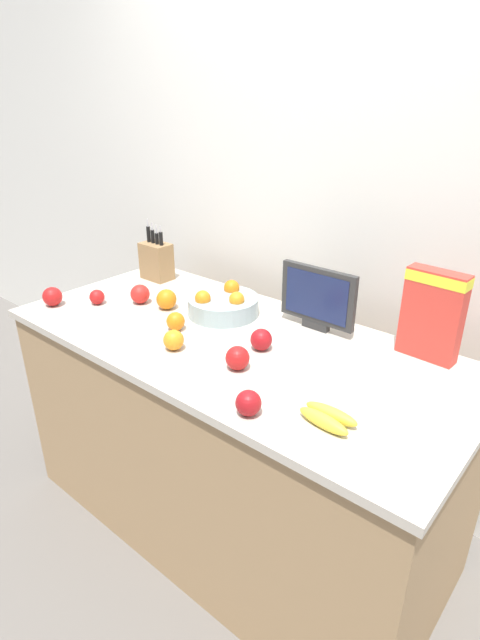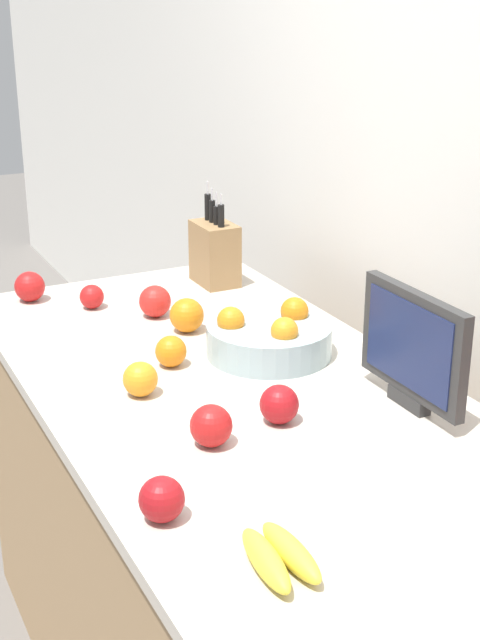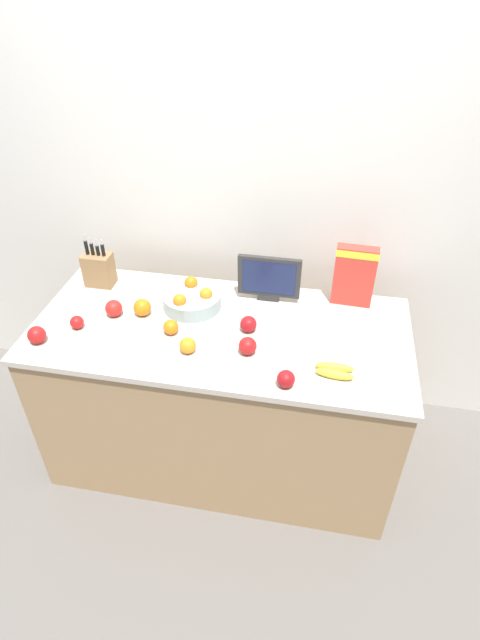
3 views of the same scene
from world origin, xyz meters
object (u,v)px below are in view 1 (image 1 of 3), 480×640
object	(u,v)px
apple_rightmost	(139,294)
orange_front_left	(166,299)
knife_block	(156,260)
cereal_box	(433,311)
orange_mid_right	(176,321)
apple_rear	(237,358)
apple_leftmost	(97,297)
orange_front_center	(174,340)
apple_middle	(248,403)
fruit_bowl	(223,304)
apple_near_bananas	(261,340)
banana_bunch	(327,417)
small_monitor	(318,297)
apple_front	(52,297)

from	to	relation	value
apple_rightmost	orange_front_left	size ratio (longest dim) A/B	0.97
apple_rightmost	orange_front_left	distance (m)	0.14
knife_block	cereal_box	bearing A→B (deg)	3.13
orange_mid_right	apple_rear	bearing A→B (deg)	-11.04
knife_block	orange_front_left	bearing A→B (deg)	-35.43
knife_block	apple_rear	xyz separation A→B (m)	(0.86, -0.41, -0.05)
apple_rear	orange_front_left	world-z (taller)	orange_front_left
cereal_box	apple_leftmost	bearing A→B (deg)	-157.18
knife_block	orange_front_center	distance (m)	0.76
apple_middle	apple_rightmost	size ratio (longest dim) A/B	0.91
fruit_bowl	orange_mid_right	size ratio (longest dim) A/B	4.09
fruit_bowl	apple_rear	world-z (taller)	fruit_bowl
apple_middle	apple_leftmost	world-z (taller)	apple_middle
apple_middle	orange_mid_right	distance (m)	0.61
cereal_box	apple_middle	size ratio (longest dim) A/B	4.15
apple_rear	apple_leftmost	size ratio (longest dim) A/B	1.25
knife_block	apple_near_bananas	bearing A→B (deg)	-16.97
cereal_box	orange_front_center	xyz separation A→B (m)	(-0.70, -0.52, -0.13)
orange_mid_right	orange_front_center	bearing A→B (deg)	-45.61
apple_rightmost	orange_mid_right	distance (m)	0.32
orange_front_left	apple_rear	bearing A→B (deg)	-18.88
banana_bunch	apple_near_bananas	size ratio (longest dim) A/B	2.12
orange_mid_right	fruit_bowl	bearing A→B (deg)	80.19
knife_block	apple_rear	distance (m)	0.96
knife_block	small_monitor	bearing A→B (deg)	1.06
apple_near_bananas	orange_mid_right	xyz separation A→B (m)	(-0.35, -0.08, -0.00)
cereal_box	orange_front_center	size ratio (longest dim) A/B	4.23
small_monitor	fruit_bowl	bearing A→B (deg)	-161.00
apple_near_bananas	cereal_box	bearing A→B (deg)	35.11
banana_bunch	apple_rear	xyz separation A→B (m)	(-0.38, 0.07, 0.02)
small_monitor	apple_leftmost	xyz separation A→B (m)	(-0.85, -0.40, -0.10)
apple_rear	apple_rightmost	bearing A→B (deg)	167.40
small_monitor	orange_front_left	world-z (taller)	small_monitor
apple_leftmost	apple_rightmost	bearing A→B (deg)	42.69
banana_bunch	orange_mid_right	world-z (taller)	orange_mid_right
apple_front	apple_middle	bearing A→B (deg)	-3.66
apple_middle	orange_mid_right	bearing A→B (deg)	156.28
fruit_bowl	orange_front_center	world-z (taller)	fruit_bowl
apple_rear	cereal_box	bearing A→B (deg)	47.49
apple_front	orange_front_center	bearing A→B (deg)	4.92
orange_mid_right	knife_block	bearing A→B (deg)	145.45
knife_block	orange_front_left	size ratio (longest dim) A/B	3.38
banana_bunch	apple_leftmost	world-z (taller)	apple_leftmost
small_monitor	apple_rear	size ratio (longest dim) A/B	3.88
apple_front	orange_front_left	size ratio (longest dim) A/B	0.96
apple_front	apple_middle	distance (m)	1.14
orange_front_center	orange_front_left	distance (m)	0.37
apple_rear	orange_front_left	size ratio (longest dim) A/B	0.94
cereal_box	orange_front_left	xyz separation A→B (m)	(-0.99, -0.29, -0.13)
apple_rear	apple_rightmost	xyz separation A→B (m)	(-0.68, 0.15, 0.00)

